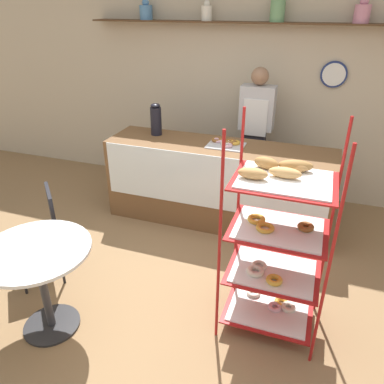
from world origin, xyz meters
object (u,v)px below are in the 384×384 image
(cafe_table, at_px, (39,269))
(donut_tray_counter, at_px, (226,143))
(coffee_carafe, at_px, (156,120))
(pastry_rack, at_px, (276,240))
(cafe_chair, at_px, (44,226))
(person_worker, at_px, (255,133))

(cafe_table, relative_size, donut_tray_counter, 2.03)
(cafe_table, xyz_separation_m, coffee_carafe, (-0.00, 2.10, 0.53))
(pastry_rack, xyz_separation_m, coffee_carafe, (-1.59, 1.47, 0.33))
(cafe_table, xyz_separation_m, cafe_chair, (-0.39, 0.52, -0.03))
(person_worker, height_order, coffee_carafe, person_worker)
(person_worker, distance_m, donut_tray_counter, 0.59)
(donut_tray_counter, bearing_deg, person_worker, 68.23)
(cafe_chair, relative_size, coffee_carafe, 2.43)
(pastry_rack, bearing_deg, person_worker, 105.25)
(pastry_rack, relative_size, cafe_chair, 1.88)
(cafe_chair, distance_m, donut_tray_counter, 1.99)
(person_worker, bearing_deg, cafe_chair, -125.18)
(coffee_carafe, distance_m, donut_tray_counter, 0.86)
(person_worker, height_order, cafe_chair, person_worker)
(pastry_rack, bearing_deg, coffee_carafe, 137.14)
(pastry_rack, bearing_deg, cafe_table, -158.47)
(cafe_chair, bearing_deg, donut_tray_counter, 96.63)
(cafe_chair, xyz_separation_m, donut_tray_counter, (1.23, 1.51, 0.41))
(cafe_table, relative_size, coffee_carafe, 2.18)
(cafe_chair, relative_size, donut_tray_counter, 2.26)
(cafe_table, distance_m, cafe_chair, 0.65)
(pastry_rack, distance_m, donut_tray_counter, 1.60)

